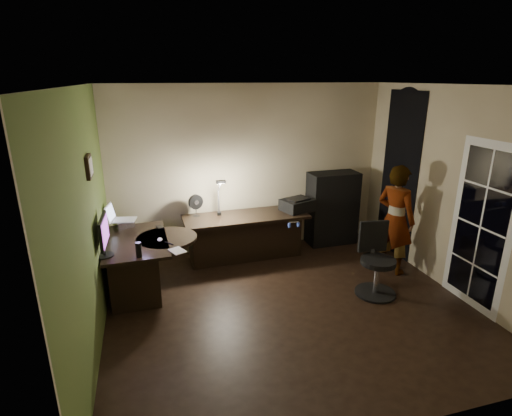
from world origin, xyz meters
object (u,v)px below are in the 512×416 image
object	(u,v)px
desk_right	(246,237)
desk_left	(138,266)
person	(395,220)
office_chair	(378,261)
cabinet	(332,208)
monitor	(103,242)

from	to	relation	value
desk_right	desk_left	bearing A→B (deg)	-160.61
person	office_chair	bearing A→B (deg)	108.87
desk_right	office_chair	xyz separation A→B (m)	(1.40, -1.56, 0.12)
desk_right	cabinet	bearing A→B (deg)	7.53
desk_left	cabinet	size ratio (longest dim) A/B	1.04
cabinet	monitor	xyz separation A→B (m)	(-3.60, -1.28, 0.30)
cabinet	monitor	bearing A→B (deg)	-161.58
desk_left	person	distance (m)	3.69
desk_right	cabinet	distance (m)	1.64
desk_left	cabinet	xyz separation A→B (m)	(3.25, 0.87, 0.25)
desk_right	office_chair	world-z (taller)	office_chair
desk_left	cabinet	world-z (taller)	cabinet
office_chair	person	bearing A→B (deg)	50.87
desk_right	monitor	xyz separation A→B (m)	(-2.00, -1.03, 0.56)
desk_right	person	bearing A→B (deg)	-27.77
desk_left	desk_right	world-z (taller)	desk_left
monitor	office_chair	world-z (taller)	monitor
desk_left	desk_right	bearing A→B (deg)	19.12
cabinet	office_chair	world-z (taller)	cabinet
cabinet	office_chair	bearing A→B (deg)	-97.58
cabinet	monitor	distance (m)	3.83
desk_right	monitor	bearing A→B (deg)	-154.02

